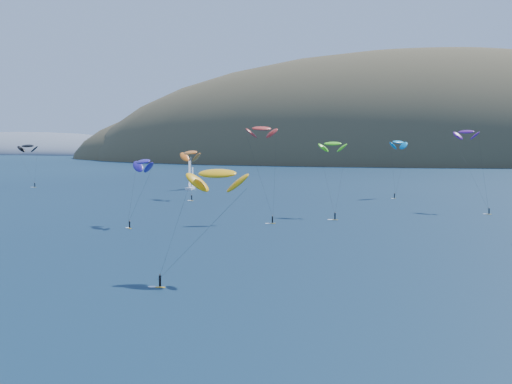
{
  "coord_description": "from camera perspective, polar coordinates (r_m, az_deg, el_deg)",
  "views": [
    {
      "loc": [
        16.66,
        -54.02,
        19.6
      ],
      "look_at": [
        -14.39,
        80.0,
        9.0
      ],
      "focal_mm": 50.0,
      "sensor_mm": 36.0,
      "label": 1
    }
  ],
  "objects": [
    {
      "name": "ground",
      "position": [
        59.83,
        -4.0,
        -14.73
      ],
      "size": [
        2800.0,
        2800.0,
        0.0
      ],
      "primitive_type": "plane",
      "color": "black",
      "rests_on": "ground"
    },
    {
      "name": "kitesurfer_3",
      "position": [
        179.95,
        6.15,
        3.84
      ],
      "size": [
        6.98,
        12.96,
        19.89
      ],
      "rotation": [
        0.0,
        0.0,
        -0.06
      ],
      "color": "yellow",
      "rests_on": "ground"
    },
    {
      "name": "island",
      "position": [
        617.54,
        15.15,
        1.44
      ],
      "size": [
        730.0,
        300.0,
        210.0
      ],
      "color": "#3D3526",
      "rests_on": "ground"
    },
    {
      "name": "kitesurfer_1",
      "position": [
        228.04,
        -5.27,
        3.14
      ],
      "size": [
        10.12,
        13.14,
        17.29
      ],
      "rotation": [
        0.0,
        0.0,
        -0.64
      ],
      "color": "yellow",
      "rests_on": "ground"
    },
    {
      "name": "kitesurfer_4",
      "position": [
        236.54,
        11.33,
        3.92
      ],
      "size": [
        7.46,
        9.53,
        20.15
      ],
      "rotation": [
        0.0,
        0.0,
        0.93
      ],
      "color": "yellow",
      "rests_on": "ground"
    },
    {
      "name": "kitesurfer_2",
      "position": [
        98.79,
        -3.12,
        1.48
      ],
      "size": [
        10.4,
        10.53,
        16.95
      ],
      "rotation": [
        0.0,
        0.0,
        -0.03
      ],
      "color": "yellow",
      "rests_on": "ground"
    },
    {
      "name": "sailboat",
      "position": [
        269.07,
        -5.25,
        0.42
      ],
      "size": [
        9.9,
        8.55,
        12.23
      ],
      "rotation": [
        0.0,
        0.0,
        0.1
      ],
      "color": "white",
      "rests_on": "ground"
    },
    {
      "name": "headland",
      "position": [
        927.61,
        -16.84,
        2.8
      ],
      "size": [
        460.0,
        250.0,
        60.0
      ],
      "color": "slate",
      "rests_on": "ground"
    },
    {
      "name": "kitesurfer_9",
      "position": [
        165.92,
        0.46,
        5.08
      ],
      "size": [
        8.12,
        8.0,
        23.62
      ],
      "rotation": [
        0.0,
        0.0,
        0.49
      ],
      "color": "yellow",
      "rests_on": "ground"
    },
    {
      "name": "kitesurfer_6",
      "position": [
        199.17,
        16.49,
        4.63
      ],
      "size": [
        9.84,
        13.36,
        22.97
      ],
      "rotation": [
        0.0,
        0.0,
        -0.47
      ],
      "color": "yellow",
      "rests_on": "ground"
    },
    {
      "name": "kitesurfer_10",
      "position": [
        161.22,
        -9.01,
        2.41
      ],
      "size": [
        8.22,
        11.97,
        16.34
      ],
      "rotation": [
        0.0,
        0.0,
        -0.74
      ],
      "color": "yellow",
      "rests_on": "ground"
    },
    {
      "name": "kitesurfer_12",
      "position": [
        297.03,
        -17.8,
        3.52
      ],
      "size": [
        9.63,
        5.85,
        18.43
      ],
      "rotation": [
        0.0,
        0.0,
        0.04
      ],
      "color": "yellow",
      "rests_on": "ground"
    }
  ]
}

